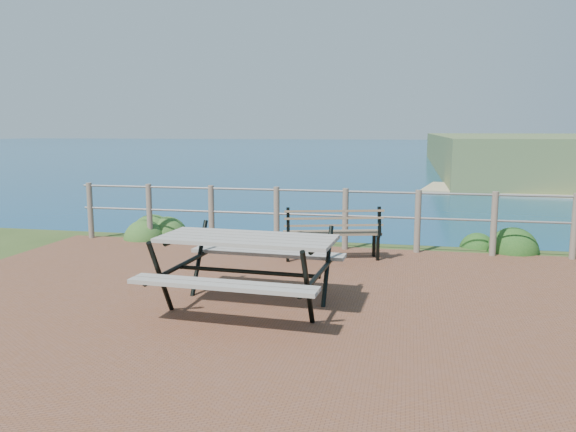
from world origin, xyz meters
name	(u,v)px	position (x,y,z in m)	size (l,w,h in m)	color
ground	(309,315)	(0.00, 0.00, 0.00)	(10.00, 7.00, 0.12)	brown
ocean	(407,135)	(0.00, 200.00, 0.00)	(1200.00, 1200.00, 0.00)	#14517B
safety_railing	(345,216)	(0.00, 3.35, 0.57)	(9.40, 0.10, 1.00)	#6B5B4C
picnic_table	(247,264)	(-0.70, 0.05, 0.51)	(1.93, 1.64, 0.80)	gray
park_bench	(332,225)	(-0.12, 2.59, 0.54)	(1.50, 0.75, 0.82)	brown
shrub_lip_west	(158,238)	(-3.44, 3.65, 0.00)	(0.88, 0.88, 0.67)	#275620
shrub_lip_east	(495,248)	(2.43, 4.02, 0.00)	(0.84, 0.84, 0.61)	#154617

